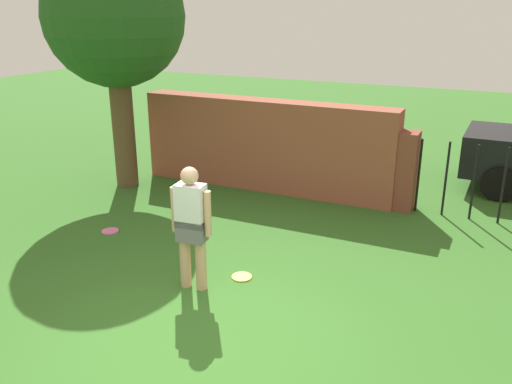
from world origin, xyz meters
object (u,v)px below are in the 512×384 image
object	(u,v)px
frisbee_pink	(110,231)
frisbee_yellow	(242,277)
tree	(114,19)
person	(191,223)

from	to	relation	value
frisbee_pink	frisbee_yellow	xyz separation A→B (m)	(2.60, -0.47, 0.00)
tree	frisbee_yellow	xyz separation A→B (m)	(3.82, -2.50, -3.18)
person	tree	bearing A→B (deg)	132.83
tree	person	distance (m)	5.06
frisbee_pink	frisbee_yellow	world-z (taller)	same
frisbee_pink	frisbee_yellow	distance (m)	2.65
frisbee_pink	frisbee_yellow	size ratio (longest dim) A/B	1.00
tree	frisbee_yellow	distance (m)	5.56
tree	person	bearing A→B (deg)	-41.60
person	frisbee_pink	xyz separation A→B (m)	(-2.16, 0.97, -0.89)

